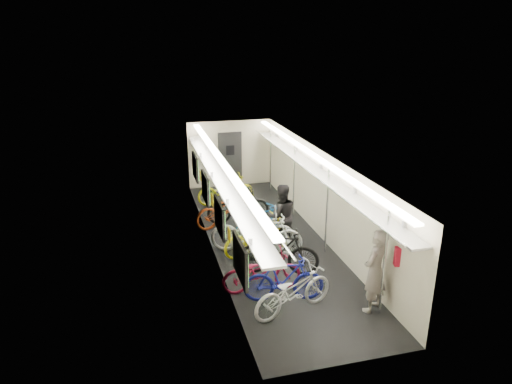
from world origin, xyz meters
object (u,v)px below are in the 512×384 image
passenger_mid (281,216)px  bicycle_1 (284,279)px  bicycle_0 (293,291)px  passenger_near (375,271)px  backpack (401,257)px

passenger_mid → bicycle_1: bearing=73.7°
bicycle_1 → passenger_mid: (0.72, 2.50, 0.35)m
bicycle_0 → passenger_near: 1.66m
passenger_mid → backpack: passenger_mid is taller
backpack → passenger_mid: bearing=126.4°
backpack → bicycle_1: bearing=169.3°
passenger_near → backpack: size_ratio=4.62×
bicycle_0 → backpack: (1.96, -0.59, 0.80)m
bicycle_0 → passenger_near: passenger_near is taller
bicycle_1 → backpack: 2.39m
bicycle_0 → bicycle_1: bearing=-11.3°
bicycle_1 → backpack: bearing=-106.8°
bicycle_1 → passenger_near: 1.84m
bicycle_1 → passenger_near: passenger_near is taller
passenger_near → passenger_mid: size_ratio=1.03×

